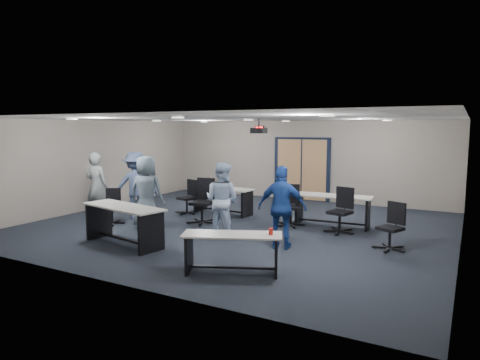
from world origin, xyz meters
The scene contains 25 objects.
floor centered at (0.00, 0.00, 0.00)m, with size 10.00×10.00×0.00m, color black.
back_wall centered at (0.00, 4.50, 1.35)m, with size 10.00×0.04×2.70m, color gray.
front_wall centered at (0.00, -4.50, 1.35)m, with size 10.00×0.04×2.70m, color gray.
left_wall centered at (-5.00, 0.00, 1.35)m, with size 0.04×9.00×2.70m, color gray.
right_wall centered at (5.00, 0.00, 1.35)m, with size 0.04×9.00×2.70m, color gray.
ceiling centered at (0.00, 0.00, 2.70)m, with size 10.00×9.00×0.04m, color white.
double_door centered at (0.00, 4.46, 1.05)m, with size 2.00×0.07×2.20m.
exit_sign centered at (-1.60, 4.44, 2.45)m, with size 0.32×0.07×0.18m.
ceiling_projector centered at (0.30, 0.50, 2.40)m, with size 0.35×0.32×0.37m.
ceiling_can_lights centered at (0.00, 0.25, 2.67)m, with size 6.24×5.74×0.02m, color white, non-canonical shape.
table_front_left centered at (-1.31, -2.72, 0.57)m, with size 2.15×1.06×0.84m.
table_front_right centered at (1.61, -3.16, 0.47)m, with size 1.77×1.18×0.80m.
table_back_left centered at (-1.16, 1.13, 0.52)m, with size 1.90×0.75×1.04m.
table_back_right centered at (2.09, 1.09, 0.54)m, with size 1.99×0.80×0.79m.
chair_back_a centered at (-2.07, 0.63, 0.49)m, with size 0.61×0.61×0.98m, color black, non-canonical shape.
chair_back_b centered at (-0.97, -0.23, 0.58)m, with size 0.73×0.73×1.17m, color black, non-canonical shape.
chair_back_c centered at (1.16, 0.60, 0.52)m, with size 0.65×0.65×1.04m, color black, non-canonical shape.
chair_back_d centered at (2.44, 0.49, 0.54)m, with size 0.67×0.67×1.07m, color black, non-canonical shape.
chair_loose_left centered at (-2.95, -1.42, 0.46)m, with size 0.58×0.58×0.92m, color black, non-canonical shape.
chair_loose_right centered at (3.73, -0.41, 0.48)m, with size 0.61×0.61×0.97m, color black, non-canonical shape.
person_gray centered at (-3.69, -1.22, 0.92)m, with size 0.67×0.44×1.83m, color gray.
person_plaid centered at (-1.88, -1.30, 0.90)m, with size 0.88×0.57×1.80m, color slate.
person_lightblue centered at (0.19, -1.15, 0.85)m, with size 0.83×0.65×1.71m, color #C0DBFF.
person_navy centered at (1.75, -1.36, 0.86)m, with size 1.00×0.42×1.71m, color navy.
person_back centered at (-2.95, -0.51, 0.92)m, with size 1.18×0.68×1.83m, color #45567C.
Camera 1 is at (5.11, -9.33, 2.48)m, focal length 32.00 mm.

